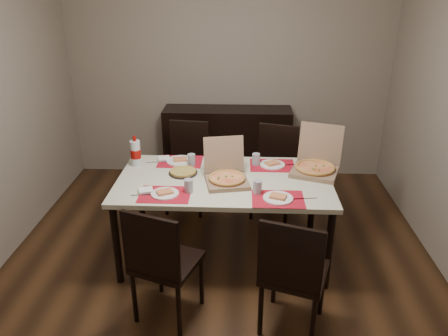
{
  "coord_description": "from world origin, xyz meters",
  "views": [
    {
      "loc": [
        0.18,
        -3.16,
        2.32
      ],
      "look_at": [
        0.03,
        0.18,
        0.85
      ],
      "focal_mm": 35.0,
      "sensor_mm": 36.0,
      "label": 1
    }
  ],
  "objects_px": {
    "soda_bottle": "(136,153)",
    "chair_near_right": "(293,272)",
    "pizza_box_center": "(226,176)",
    "dip_bowl": "(229,168)",
    "chair_far_left": "(188,162)",
    "chair_near_left": "(161,261)",
    "sideboard": "(227,145)",
    "chair_far_right": "(275,167)",
    "dining_table": "(224,186)"
  },
  "relations": [
    {
      "from": "dining_table",
      "to": "chair_far_right",
      "type": "height_order",
      "value": "chair_far_right"
    },
    {
      "from": "chair_near_right",
      "to": "chair_far_left",
      "type": "xyz_separation_m",
      "value": [
        -0.93,
        1.84,
        0.0
      ]
    },
    {
      "from": "sideboard",
      "to": "soda_bottle",
      "type": "distance_m",
      "value": 1.61
    },
    {
      "from": "chair_near_right",
      "to": "soda_bottle",
      "type": "xyz_separation_m",
      "value": [
        -1.31,
        1.19,
        0.36
      ]
    },
    {
      "from": "chair_far_right",
      "to": "soda_bottle",
      "type": "bearing_deg",
      "value": -156.49
    },
    {
      "from": "chair_far_right",
      "to": "pizza_box_center",
      "type": "xyz_separation_m",
      "value": [
        -0.47,
        -0.88,
        0.29
      ]
    },
    {
      "from": "dining_table",
      "to": "chair_near_right",
      "type": "distance_m",
      "value": 1.07
    },
    {
      "from": "chair_far_left",
      "to": "dip_bowl",
      "type": "xyz_separation_m",
      "value": [
        0.46,
        -0.72,
        0.25
      ]
    },
    {
      "from": "dip_bowl",
      "to": "dining_table",
      "type": "bearing_deg",
      "value": -99.52
    },
    {
      "from": "sideboard",
      "to": "dip_bowl",
      "type": "relative_size",
      "value": 13.19
    },
    {
      "from": "chair_far_right",
      "to": "dip_bowl",
      "type": "bearing_deg",
      "value": -126.17
    },
    {
      "from": "chair_far_right",
      "to": "soda_bottle",
      "type": "relative_size",
      "value": 3.35
    },
    {
      "from": "dining_table",
      "to": "sideboard",
      "type": "bearing_deg",
      "value": 91.12
    },
    {
      "from": "chair_near_left",
      "to": "pizza_box_center",
      "type": "distance_m",
      "value": 0.95
    },
    {
      "from": "soda_bottle",
      "to": "dip_bowl",
      "type": "bearing_deg",
      "value": -4.51
    },
    {
      "from": "soda_bottle",
      "to": "chair_far_left",
      "type": "bearing_deg",
      "value": 60.1
    },
    {
      "from": "chair_far_left",
      "to": "chair_near_left",
      "type": "bearing_deg",
      "value": -88.95
    },
    {
      "from": "chair_near_left",
      "to": "pizza_box_center",
      "type": "relative_size",
      "value": 2.13
    },
    {
      "from": "sideboard",
      "to": "chair_far_right",
      "type": "relative_size",
      "value": 1.61
    },
    {
      "from": "pizza_box_center",
      "to": "chair_far_right",
      "type": "bearing_deg",
      "value": 61.73
    },
    {
      "from": "dining_table",
      "to": "chair_near_right",
      "type": "bearing_deg",
      "value": -61.68
    },
    {
      "from": "pizza_box_center",
      "to": "dip_bowl",
      "type": "height_order",
      "value": "pizza_box_center"
    },
    {
      "from": "chair_near_right",
      "to": "chair_far_left",
      "type": "bearing_deg",
      "value": 116.78
    },
    {
      "from": "soda_bottle",
      "to": "chair_near_right",
      "type": "bearing_deg",
      "value": -42.27
    },
    {
      "from": "chair_far_left",
      "to": "chair_far_right",
      "type": "xyz_separation_m",
      "value": [
        0.92,
        -0.09,
        0.0
      ]
    },
    {
      "from": "dining_table",
      "to": "soda_bottle",
      "type": "height_order",
      "value": "soda_bottle"
    },
    {
      "from": "sideboard",
      "to": "pizza_box_center",
      "type": "xyz_separation_m",
      "value": [
        0.05,
        -1.66,
        0.36
      ]
    },
    {
      "from": "dining_table",
      "to": "chair_far_left",
      "type": "height_order",
      "value": "chair_far_left"
    },
    {
      "from": "dining_table",
      "to": "chair_near_left",
      "type": "relative_size",
      "value": 1.94
    },
    {
      "from": "chair_far_right",
      "to": "pizza_box_center",
      "type": "height_order",
      "value": "pizza_box_center"
    },
    {
      "from": "chair_far_left",
      "to": "pizza_box_center",
      "type": "height_order",
      "value": "pizza_box_center"
    },
    {
      "from": "chair_near_right",
      "to": "dip_bowl",
      "type": "relative_size",
      "value": 8.18
    },
    {
      "from": "chair_near_right",
      "to": "soda_bottle",
      "type": "relative_size",
      "value": 3.35
    },
    {
      "from": "chair_far_right",
      "to": "soda_bottle",
      "type": "xyz_separation_m",
      "value": [
        -1.3,
        -0.57,
        0.36
      ]
    },
    {
      "from": "sideboard",
      "to": "dip_bowl",
      "type": "distance_m",
      "value": 1.45
    },
    {
      "from": "sideboard",
      "to": "chair_near_left",
      "type": "relative_size",
      "value": 1.61
    },
    {
      "from": "chair_far_right",
      "to": "dip_bowl",
      "type": "distance_m",
      "value": 0.82
    },
    {
      "from": "chair_near_right",
      "to": "pizza_box_center",
      "type": "bearing_deg",
      "value": 118.67
    },
    {
      "from": "chair_far_left",
      "to": "soda_bottle",
      "type": "relative_size",
      "value": 3.35
    },
    {
      "from": "chair_far_left",
      "to": "dip_bowl",
      "type": "height_order",
      "value": "chair_far_left"
    },
    {
      "from": "soda_bottle",
      "to": "sideboard",
      "type": "bearing_deg",
      "value": 60.07
    },
    {
      "from": "chair_near_left",
      "to": "chair_far_left",
      "type": "distance_m",
      "value": 1.76
    },
    {
      "from": "dining_table",
      "to": "chair_far_left",
      "type": "bearing_deg",
      "value": 115.16
    },
    {
      "from": "dining_table",
      "to": "chair_far_right",
      "type": "bearing_deg",
      "value": 59.05
    },
    {
      "from": "dining_table",
      "to": "dip_bowl",
      "type": "distance_m",
      "value": 0.21
    },
    {
      "from": "chair_near_left",
      "to": "pizza_box_center",
      "type": "bearing_deg",
      "value": 62.23
    },
    {
      "from": "chair_near_right",
      "to": "soda_bottle",
      "type": "distance_m",
      "value": 1.8
    },
    {
      "from": "chair_far_right",
      "to": "pizza_box_center",
      "type": "distance_m",
      "value": 1.04
    },
    {
      "from": "chair_near_right",
      "to": "pizza_box_center",
      "type": "xyz_separation_m",
      "value": [
        -0.48,
        0.88,
        0.29
      ]
    },
    {
      "from": "sideboard",
      "to": "chair_far_right",
      "type": "height_order",
      "value": "chair_far_right"
    }
  ]
}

